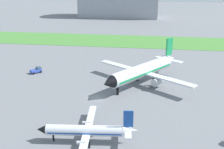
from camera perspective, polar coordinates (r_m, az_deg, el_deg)
ground_plane at (r=74.15m, az=-3.03°, el=-4.81°), size 600.00×600.00×0.00m
grass_taxiway_strip at (r=139.91m, az=2.59°, el=6.81°), size 360.00×28.00×0.08m
airplane_midfield_jet at (r=82.60m, az=6.36°, el=0.83°), size 28.63×28.84×11.80m
airplane_foreground_turboprop at (r=54.83m, az=-5.10°, el=-11.21°), size 19.45×22.68×6.79m
pushback_tug_midfield at (r=96.13m, az=-15.07°, el=0.85°), size 3.73×3.89×1.95m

